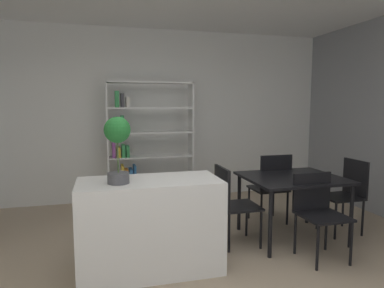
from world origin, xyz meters
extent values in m
plane|color=tan|center=(0.00, 0.00, 0.00)|extent=(8.40, 8.40, 0.00)
cube|color=white|center=(0.00, 2.96, 1.41)|extent=(6.12, 0.06, 2.82)
cube|color=white|center=(-0.40, 0.40, 0.44)|extent=(1.33, 0.63, 0.88)
cylinder|color=#4C4C51|center=(-0.69, 0.33, 0.93)|extent=(0.20, 0.20, 0.10)
cylinder|color=#476633|center=(-0.69, 0.33, 1.13)|extent=(0.01, 0.01, 0.30)
sphere|color=#23732F|center=(-0.69, 0.33, 1.37)|extent=(0.23, 0.23, 0.23)
cube|color=white|center=(-0.74, 2.55, 0.97)|extent=(0.02, 0.31, 1.94)
cube|color=white|center=(0.57, 2.55, 0.97)|extent=(0.02, 0.31, 1.94)
cube|color=white|center=(-0.09, 2.55, 1.93)|extent=(1.33, 0.31, 0.02)
cube|color=white|center=(-0.09, 2.55, 0.01)|extent=(1.33, 0.31, 0.02)
cube|color=white|center=(-0.09, 2.55, 0.40)|extent=(1.29, 0.31, 0.02)
cube|color=white|center=(-0.09, 2.55, 0.78)|extent=(1.29, 0.31, 0.02)
cube|color=white|center=(-0.09, 2.55, 1.16)|extent=(1.29, 0.31, 0.02)
cube|color=white|center=(-0.09, 2.55, 1.54)|extent=(1.29, 0.31, 0.02)
cube|color=gold|center=(-0.53, 2.55, 0.54)|extent=(0.04, 0.25, 0.25)
cube|color=orange|center=(-0.47, 2.55, 0.50)|extent=(0.06, 0.25, 0.18)
cube|color=#2D6BAD|center=(-0.40, 2.55, 0.51)|extent=(0.05, 0.25, 0.19)
cube|color=#2D6BAD|center=(-0.34, 2.55, 0.53)|extent=(0.03, 0.25, 0.24)
cube|color=#8E4793|center=(-0.65, 2.55, 0.91)|extent=(0.04, 0.25, 0.25)
cube|color=gold|center=(-0.58, 2.55, 0.86)|extent=(0.06, 0.25, 0.15)
cube|color=#338E4C|center=(-0.51, 2.55, 0.88)|extent=(0.05, 0.25, 0.19)
cube|color=#338E4C|center=(-0.45, 2.55, 0.88)|extent=(0.05, 0.25, 0.17)
cube|color=#8E4793|center=(-0.63, 2.55, 1.25)|extent=(0.04, 0.25, 0.15)
cube|color=silver|center=(-0.57, 2.55, 1.25)|extent=(0.03, 0.25, 0.15)
cube|color=#338E4C|center=(-0.51, 2.55, 1.30)|extent=(0.04, 0.25, 0.26)
cube|color=#338E4C|center=(-0.59, 2.55, 1.67)|extent=(0.06, 0.25, 0.24)
cube|color=#38383D|center=(-0.51, 2.55, 1.65)|extent=(0.05, 0.25, 0.21)
cube|color=silver|center=(-0.43, 2.55, 1.62)|extent=(0.05, 0.25, 0.15)
cube|color=black|center=(1.33, 0.76, 0.73)|extent=(1.11, 0.95, 0.03)
cylinder|color=black|center=(0.84, 0.34, 0.36)|extent=(0.04, 0.04, 0.72)
cylinder|color=black|center=(1.83, 0.34, 0.36)|extent=(0.04, 0.04, 0.72)
cylinder|color=black|center=(0.84, 1.17, 0.36)|extent=(0.04, 0.04, 0.72)
cylinder|color=black|center=(1.83, 1.17, 0.36)|extent=(0.04, 0.04, 0.72)
cube|color=black|center=(2.01, 0.76, 0.45)|extent=(0.45, 0.41, 0.03)
cube|color=black|center=(2.22, 0.76, 0.69)|extent=(0.04, 0.41, 0.44)
cylinder|color=black|center=(1.81, 0.93, 0.22)|extent=(0.03, 0.03, 0.44)
cylinder|color=black|center=(1.82, 0.58, 0.22)|extent=(0.03, 0.03, 0.44)
cylinder|color=black|center=(2.20, 0.93, 0.22)|extent=(0.03, 0.03, 0.44)
cylinder|color=black|center=(2.20, 0.59, 0.22)|extent=(0.03, 0.03, 0.44)
cube|color=black|center=(1.33, 0.16, 0.46)|extent=(0.44, 0.45, 0.03)
cube|color=black|center=(1.33, 0.37, 0.67)|extent=(0.44, 0.03, 0.40)
cylinder|color=black|center=(1.14, -0.03, 0.22)|extent=(0.03, 0.03, 0.45)
cylinder|color=black|center=(1.53, -0.03, 0.22)|extent=(0.03, 0.03, 0.45)
cylinder|color=black|center=(1.14, 0.35, 0.22)|extent=(0.03, 0.03, 0.45)
cylinder|color=black|center=(1.52, 0.36, 0.22)|extent=(0.03, 0.03, 0.45)
cube|color=black|center=(0.66, 0.76, 0.44)|extent=(0.44, 0.45, 0.03)
cube|color=black|center=(0.46, 0.76, 0.68)|extent=(0.03, 0.45, 0.44)
cylinder|color=black|center=(0.85, 0.56, 0.22)|extent=(0.03, 0.03, 0.43)
cylinder|color=black|center=(0.85, 0.95, 0.22)|extent=(0.03, 0.03, 0.43)
cylinder|color=black|center=(0.47, 0.56, 0.22)|extent=(0.03, 0.03, 0.43)
cylinder|color=black|center=(0.47, 0.95, 0.22)|extent=(0.03, 0.03, 0.43)
cube|color=black|center=(1.33, 1.35, 0.46)|extent=(0.45, 0.44, 0.03)
cube|color=black|center=(1.34, 1.15, 0.71)|extent=(0.44, 0.04, 0.47)
cylinder|color=black|center=(1.52, 1.54, 0.22)|extent=(0.03, 0.03, 0.45)
cylinder|color=black|center=(1.14, 1.53, 0.22)|extent=(0.03, 0.03, 0.45)
cylinder|color=black|center=(1.53, 1.17, 0.22)|extent=(0.03, 0.03, 0.45)
cylinder|color=black|center=(1.15, 1.16, 0.22)|extent=(0.03, 0.03, 0.45)
camera|label=1|loc=(-0.81, -2.73, 1.58)|focal=31.79mm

